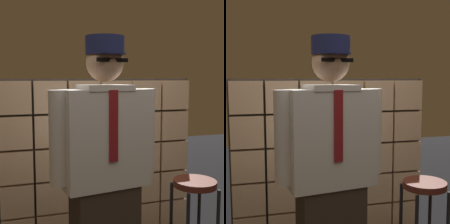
% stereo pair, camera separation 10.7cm
% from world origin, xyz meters
% --- Properties ---
extents(glass_block_wall, '(1.91, 0.10, 1.60)m').
position_xyz_m(glass_block_wall, '(-0.00, 1.34, 0.78)').
color(glass_block_wall, '#E0B78C').
rests_on(glass_block_wall, ground).
extents(standing_person, '(0.74, 0.35, 1.84)m').
position_xyz_m(standing_person, '(-0.25, 0.31, 0.96)').
color(standing_person, '#382D23').
rests_on(standing_person, ground).
extents(bar_stool, '(0.34, 0.34, 0.78)m').
position_xyz_m(bar_stool, '(0.56, 0.53, 0.58)').
color(bar_stool, '#592319').
rests_on(bar_stool, ground).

